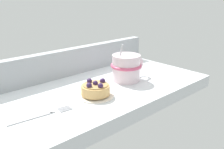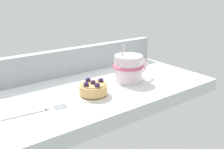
{
  "view_description": "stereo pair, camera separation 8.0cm",
  "coord_description": "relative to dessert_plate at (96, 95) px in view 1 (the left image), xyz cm",
  "views": [
    {
      "loc": [
        -48.35,
        -58.75,
        30.13
      ],
      "look_at": [
        3.09,
        -3.18,
        4.45
      ],
      "focal_mm": 40.59,
      "sensor_mm": 36.0,
      "label": 1
    },
    {
      "loc": [
        -42.21,
        -63.86,
        30.13
      ],
      "look_at": [
        3.09,
        -3.18,
        4.45
      ],
      "focal_mm": 40.59,
      "sensor_mm": 36.0,
      "label": 2
    }
  ],
  "objects": [
    {
      "name": "raspberry_tart",
      "position": [
        0.0,
        -0.0,
        2.06
      ],
      "size": [
        8.41,
        8.41,
        4.32
      ],
      "color": "tan",
      "rests_on": "dessert_plate"
    },
    {
      "name": "dessert_fork",
      "position": [
        -17.63,
        -0.37,
        -0.04
      ],
      "size": [
        16.74,
        3.46,
        0.6
      ],
      "color": "#B7B7BC",
      "rests_on": "ground_plane"
    },
    {
      "name": "ground_plane",
      "position": [
        5.2,
        5.02,
        -2.46
      ],
      "size": [
        75.19,
        37.39,
        4.24
      ],
      "primitive_type": "cube",
      "color": "silver"
    },
    {
      "name": "dessert_plate",
      "position": [
        0.0,
        0.0,
        0.0
      ],
      "size": [
        10.94,
        10.94,
        0.73
      ],
      "color": "silver",
      "rests_on": "ground_plane"
    },
    {
      "name": "window_rail_back",
      "position": [
        5.2,
        22.1,
        4.48
      ],
      "size": [
        73.69,
        3.23,
        9.64
      ],
      "primitive_type": "cube",
      "color": "#9EA3A8",
      "rests_on": "ground_plane"
    },
    {
      "name": "coffee_mug",
      "position": [
        16.77,
        3.68,
        4.28
      ],
      "size": [
        14.07,
        10.72,
        12.98
      ],
      "color": "silver",
      "rests_on": "ground_plane"
    }
  ]
}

